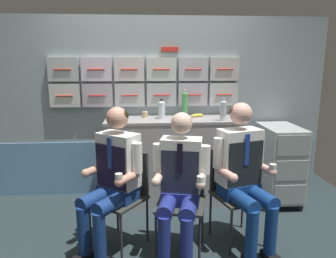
{
  "coord_description": "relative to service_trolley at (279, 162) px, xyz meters",
  "views": [
    {
      "loc": [
        -0.1,
        -2.46,
        1.63
      ],
      "look_at": [
        0.12,
        0.56,
        0.98
      ],
      "focal_mm": 33.86,
      "sensor_mm": 36.0,
      "label": 1
    }
  ],
  "objects": [
    {
      "name": "crew_member_right",
      "position": [
        -1.28,
        -1.0,
        0.19
      ],
      "size": [
        0.49,
        0.63,
        1.23
      ],
      "color": "black",
      "rests_on": "ground"
    },
    {
      "name": "folding_chair_by_counter",
      "position": [
        -0.76,
        -0.72,
        0.04
      ],
      "size": [
        0.5,
        0.5,
        0.84
      ],
      "color": "#2D2D33",
      "rests_on": "ground"
    },
    {
      "name": "service_trolley",
      "position": [
        0.0,
        0.0,
        0.0
      ],
      "size": [
        0.4,
        0.65,
        0.9
      ],
      "color": "black",
      "rests_on": "ground"
    },
    {
      "name": "galley_bulkhead",
      "position": [
        -1.47,
        0.4,
        0.59
      ],
      "size": [
        4.2,
        0.14,
        2.15
      ],
      "color": "#91A1A6",
      "rests_on": "ground"
    },
    {
      "name": "folding_chair_right",
      "position": [
        -1.24,
        -0.84,
        0.04
      ],
      "size": [
        0.48,
        0.48,
        0.84
      ],
      "color": "#2D2D33",
      "rests_on": "ground"
    },
    {
      "name": "crew_member_left",
      "position": [
        -1.84,
        -0.85,
        0.21
      ],
      "size": [
        0.62,
        0.67,
        1.26
      ],
      "color": "black",
      "rests_on": "ground"
    },
    {
      "name": "water_bottle_tall",
      "position": [
        -1.37,
        0.13,
        0.61
      ],
      "size": [
        0.08,
        0.08,
        0.22
      ],
      "color": "silver",
      "rests_on": "galley_counter"
    },
    {
      "name": "snack_banana",
      "position": [
        -0.95,
        0.2,
        0.53
      ],
      "size": [
        0.17,
        0.1,
        0.04
      ],
      "color": "yellow",
      "rests_on": "galley_counter"
    },
    {
      "name": "water_bottle_short",
      "position": [
        -1.09,
        0.24,
        0.66
      ],
      "size": [
        0.07,
        0.07,
        0.32
      ],
      "color": "#4CA357",
      "rests_on": "galley_counter"
    },
    {
      "name": "ground",
      "position": [
        -1.46,
        -0.97,
        -0.5
      ],
      "size": [
        4.8,
        4.8,
        0.04
      ],
      "primitive_type": "cube",
      "color": "#243032"
    },
    {
      "name": "folding_chair_left",
      "position": [
        -1.75,
        -0.72,
        0.04
      ],
      "size": [
        0.56,
        0.56,
        0.84
      ],
      "color": "#2D2D33",
      "rests_on": "ground"
    },
    {
      "name": "crew_member_by_counter",
      "position": [
        -0.71,
        -0.87,
        0.23
      ],
      "size": [
        0.53,
        0.69,
        1.29
      ],
      "color": "black",
      "rests_on": "ground"
    },
    {
      "name": "galley_counter",
      "position": [
        -1.24,
        0.12,
        0.01
      ],
      "size": [
        1.54,
        0.53,
        0.99
      ],
      "color": "#ADA9AC",
      "rests_on": "ground"
    },
    {
      "name": "coffee_cup_spare",
      "position": [
        -1.56,
        0.21,
        0.54
      ],
      "size": [
        0.06,
        0.06,
        0.07
      ],
      "color": "tan",
      "rests_on": "galley_counter"
    },
    {
      "name": "water_bottle_blue_cap",
      "position": [
        -0.7,
        -0.06,
        0.63
      ],
      "size": [
        0.07,
        0.07,
        0.25
      ],
      "color": "silver",
      "rests_on": "galley_counter"
    },
    {
      "name": "paper_cup_tan",
      "position": [
        -1.81,
        0.27,
        0.54
      ],
      "size": [
        0.07,
        0.07,
        0.06
      ],
      "color": "navy",
      "rests_on": "galley_counter"
    }
  ]
}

